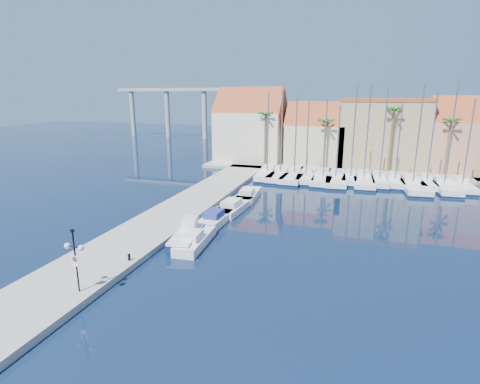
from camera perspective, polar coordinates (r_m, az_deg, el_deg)
name	(u,v)px	position (r m, az deg, el deg)	size (l,w,h in m)	color
ground	(200,292)	(25.66, -6.13, -14.95)	(260.00, 260.00, 0.00)	black
quay_west	(173,215)	(40.38, -10.22, -3.46)	(6.00, 77.00, 0.50)	gray
shore_north	(361,167)	(69.46, 17.97, 3.66)	(54.00, 16.00, 0.50)	gray
lamp_post	(75,251)	(25.52, -23.89, -8.25)	(1.43, 0.40, 4.19)	black
bollard	(129,257)	(29.78, -16.54, -9.50)	(0.21, 0.21, 0.52)	black
fishing_boat	(187,236)	(33.26, -8.04, -6.61)	(2.80, 5.90, 1.98)	navy
motorboat_west_0	(195,240)	(32.67, -6.89, -7.25)	(2.36, 6.14, 1.40)	white
motorboat_west_1	(216,218)	(38.12, -3.65, -3.93)	(2.20, 6.48, 1.40)	white
motorboat_west_2	(234,206)	(41.84, -0.99, -2.20)	(2.79, 7.37, 1.40)	white
motorboat_west_3	(248,195)	(46.63, 1.23, -0.43)	(2.63, 6.82, 1.40)	white
sailboat_0	(268,173)	(59.36, 4.26, 2.89)	(3.53, 10.56, 12.96)	white
sailboat_1	(281,174)	(58.80, 6.33, 2.73)	(3.21, 11.00, 13.85)	white
sailboat_2	(295,175)	(58.36, 8.40, 2.55)	(3.32, 11.48, 12.58)	white
sailboat_3	(306,176)	(58.13, 10.02, 2.45)	(3.38, 10.04, 11.68)	white
sailboat_4	(323,177)	(57.54, 12.59, 2.19)	(2.84, 10.67, 11.90)	white
sailboat_5	(335,178)	(57.33, 14.34, 2.02)	(3.64, 11.09, 11.21)	white
sailboat_6	(351,177)	(58.21, 16.52, 2.15)	(2.60, 8.24, 13.88)	white
sailboat_7	(363,179)	(57.67, 18.26, 1.84)	(3.30, 10.85, 13.88)	white
sailboat_8	(379,180)	(57.94, 20.45, 1.76)	(2.37, 8.43, 13.58)	white
sailboat_9	(394,180)	(58.43, 22.44, 1.64)	(2.42, 8.35, 11.40)	white
sailboat_10	(412,184)	(57.36, 24.69, 1.15)	(4.00, 11.96, 13.96)	white
sailboat_11	(426,182)	(59.05, 26.47, 1.35)	(2.34, 8.54, 12.93)	white
sailboat_12	(443,185)	(58.36, 28.51, 0.95)	(3.29, 10.40, 14.58)	white
sailboat_13	(461,185)	(59.59, 30.63, 0.93)	(2.55, 8.39, 12.16)	white
building_0	(251,128)	(70.30, 1.66, 9.65)	(12.30, 9.00, 13.50)	beige
building_1	(316,137)	(68.12, 11.51, 8.17)	(10.30, 8.00, 11.00)	#C5B38B
building_2	(382,133)	(68.74, 20.88, 8.38)	(14.20, 10.20, 11.50)	#99865E
building_3	(463,139)	(69.50, 30.86, 7.00)	(10.30, 8.00, 12.00)	tan
palm_0	(266,116)	(64.27, 3.93, 11.44)	(2.60, 2.60, 10.15)	brown
palm_1	(326,123)	(62.72, 12.96, 10.17)	(2.60, 2.60, 9.15)	brown
palm_2	(394,112)	(62.58, 22.39, 11.18)	(2.60, 2.60, 11.15)	brown
palm_3	(451,123)	(63.76, 29.51, 9.16)	(2.60, 2.60, 9.65)	brown
viaduct	(188,103)	(113.19, -7.90, 13.31)	(48.00, 2.20, 14.45)	#9E9E99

